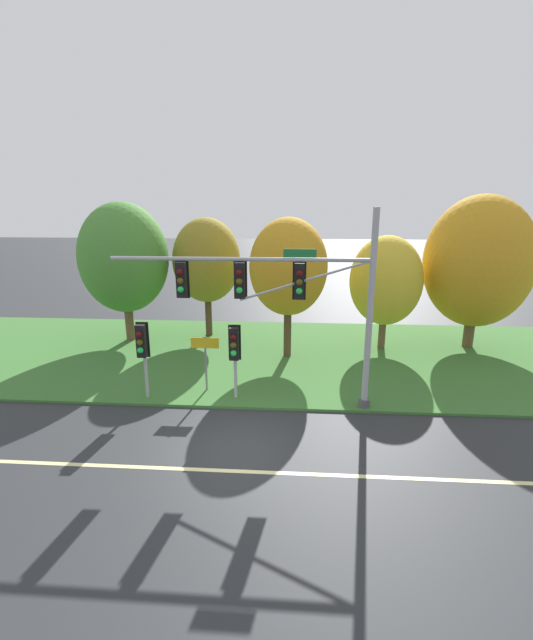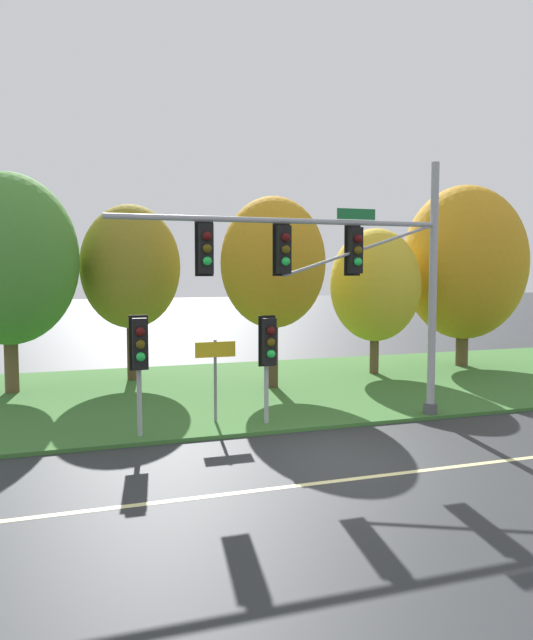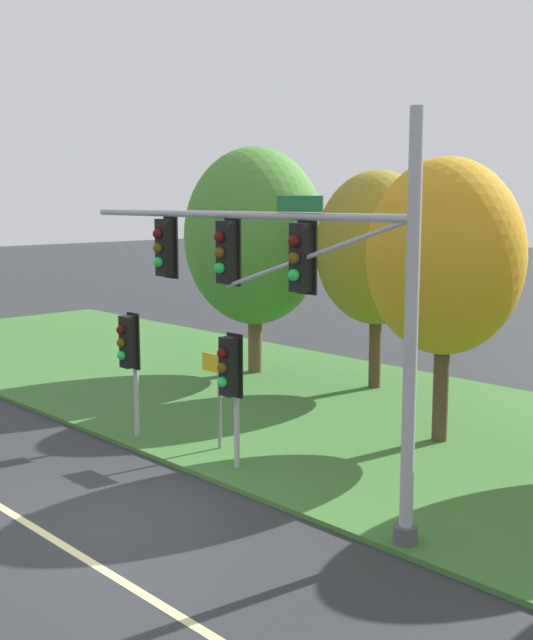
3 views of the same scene
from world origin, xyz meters
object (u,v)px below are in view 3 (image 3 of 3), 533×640
Objects in this scene: traffic_signal_mast at (285,278)px; pedestrian_signal_near_kerb at (230,373)px; route_sign_post at (219,383)px; pedestrian_signal_further_along at (129,349)px; tree_left_of_mast at (377,248)px; tree_behind_signpost at (445,257)px; tree_nearest_road at (255,237)px.

pedestrian_signal_near_kerb is (-1.91, 0.33, -2.14)m from traffic_signal_mast.
pedestrian_signal_further_along is at bearing -155.72° from route_sign_post.
traffic_signal_mast is 4.26m from route_sign_post.
tree_left_of_mast is (-4.49, 8.29, -0.02)m from traffic_signal_mast.
pedestrian_signal_near_kerb is at bearing -72.03° from tree_left_of_mast.
tree_left_of_mast is at bearing 107.97° from pedestrian_signal_near_kerb.
traffic_signal_mast is 3.06× the size of pedestrian_signal_further_along.
tree_behind_signpost reaches higher than pedestrian_signal_further_along.
tree_nearest_road is 1.12× the size of tree_left_of_mast.
route_sign_post is (2.11, 0.95, -0.62)m from pedestrian_signal_further_along.
route_sign_post is 0.30× the size of tree_nearest_road.
route_sign_post is at bearing 161.36° from traffic_signal_mast.
tree_nearest_road is (-6.65, 6.85, 2.35)m from pedestrian_signal_near_kerb.
pedestrian_signal_near_kerb is 9.83m from tree_nearest_road.
pedestrian_signal_further_along is at bearing 178.81° from traffic_signal_mast.
traffic_signal_mast is 3.17× the size of pedestrian_signal_near_kerb.
pedestrian_signal_near_kerb is at bearing -110.77° from tree_behind_signpost.
tree_left_of_mast is at bearing 15.39° from tree_nearest_road.
traffic_signal_mast is 4.12× the size of route_sign_post.
pedestrian_signal_further_along is at bearing -95.37° from tree_left_of_mast.
route_sign_post is (-1.24, 0.74, -0.53)m from pedestrian_signal_near_kerb.
tree_nearest_road is at bearing 134.17° from pedestrian_signal_near_kerb.
pedestrian_signal_near_kerb is 0.97× the size of pedestrian_signal_further_along.
route_sign_post is at bearing -48.47° from tree_nearest_road.
tree_behind_signpost is (5.20, 5.09, 2.15)m from pedestrian_signal_further_along.
pedestrian_signal_further_along reaches higher than pedestrian_signal_near_kerb.
traffic_signal_mast reaches higher than route_sign_post.
tree_nearest_road reaches higher than traffic_signal_mast.
tree_behind_signpost is at bearing -34.94° from tree_left_of_mast.
tree_nearest_road is at bearing -164.61° from tree_left_of_mast.
tree_left_of_mast is at bearing 100.52° from route_sign_post.
route_sign_post is 0.34× the size of tree_behind_signpost.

